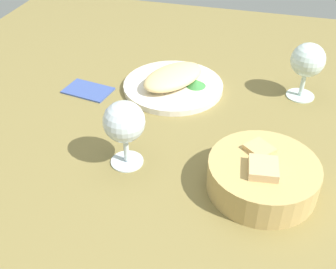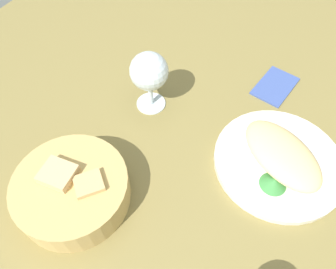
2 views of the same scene
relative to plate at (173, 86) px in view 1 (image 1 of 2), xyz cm
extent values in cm
cube|color=olive|center=(13.91, 4.49, -1.70)|extent=(140.00, 140.00, 2.00)
cylinder|color=white|center=(0.00, 0.00, 0.00)|extent=(23.80, 23.80, 1.40)
ellipsoid|color=#EFCD8A|center=(0.00, 0.00, 2.58)|extent=(19.36, 16.83, 3.75)
cone|color=#39823C|center=(-0.46, 5.45, 1.52)|extent=(4.73, 4.73, 1.65)
cylinder|color=tan|center=(28.72, 23.44, 2.13)|extent=(19.02, 19.02, 5.66)
cube|color=tan|center=(30.75, 23.27, 3.79)|extent=(5.81, 5.34, 5.31)
cube|color=tan|center=(25.48, 22.21, 3.63)|extent=(5.91, 5.97, 4.44)
cylinder|color=silver|center=(28.30, -1.56, -0.40)|extent=(6.18, 6.18, 0.60)
cylinder|color=silver|center=(28.30, -1.56, 2.39)|extent=(1.00, 1.00, 4.97)
sphere|color=silver|center=(28.30, -1.56, 8.67)|extent=(7.60, 7.60, 7.60)
cylinder|color=silver|center=(-4.59, 29.56, -0.40)|extent=(6.49, 6.49, 0.60)
cylinder|color=silver|center=(-4.59, 29.56, 2.38)|extent=(1.00, 1.00, 4.95)
sphere|color=silver|center=(-4.59, 29.56, 8.68)|extent=(7.65, 7.65, 7.65)
cube|color=#3D539B|center=(6.46, -19.32, -0.30)|extent=(8.68, 11.99, 0.80)
camera|label=1|loc=(83.67, 21.61, 51.00)|focal=44.44mm
camera|label=2|loc=(3.41, 36.52, 50.30)|focal=33.80mm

